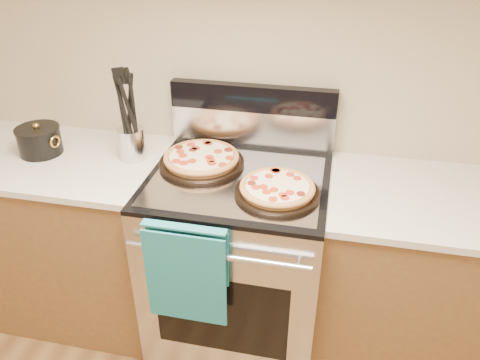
% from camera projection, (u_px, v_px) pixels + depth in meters
% --- Properties ---
extents(wall_back, '(4.00, 0.00, 4.00)m').
position_uv_depth(wall_back, '(255.00, 54.00, 2.05)').
color(wall_back, tan).
rests_on(wall_back, ground).
extents(range_body, '(0.76, 0.68, 0.90)m').
position_uv_depth(range_body, '(238.00, 263.00, 2.21)').
color(range_body, '#B7B7BC').
rests_on(range_body, ground).
extents(oven_window, '(0.56, 0.01, 0.40)m').
position_uv_depth(oven_window, '(221.00, 316.00, 1.93)').
color(oven_window, black).
rests_on(oven_window, range_body).
extents(cooktop, '(0.76, 0.68, 0.02)m').
position_uv_depth(cooktop, '(238.00, 180.00, 1.98)').
color(cooktop, black).
rests_on(cooktop, range_body).
extents(backsplash_lower, '(0.76, 0.06, 0.18)m').
position_uv_depth(backsplash_lower, '(252.00, 128.00, 2.19)').
color(backsplash_lower, silver).
rests_on(backsplash_lower, cooktop).
extents(backsplash_upper, '(0.76, 0.06, 0.12)m').
position_uv_depth(backsplash_upper, '(253.00, 98.00, 2.11)').
color(backsplash_upper, black).
rests_on(backsplash_upper, backsplash_lower).
extents(oven_handle, '(0.70, 0.03, 0.03)m').
position_uv_depth(oven_handle, '(217.00, 256.00, 1.72)').
color(oven_handle, silver).
rests_on(oven_handle, range_body).
extents(dish_towel, '(0.32, 0.05, 0.42)m').
position_uv_depth(dish_towel, '(187.00, 272.00, 1.79)').
color(dish_towel, '#195E7F').
rests_on(dish_towel, oven_handle).
extents(foil_sheet, '(0.70, 0.55, 0.01)m').
position_uv_depth(foil_sheet, '(237.00, 180.00, 1.94)').
color(foil_sheet, gray).
rests_on(foil_sheet, cooktop).
extents(cabinet_left, '(1.00, 0.62, 0.88)m').
position_uv_depth(cabinet_left, '(72.00, 237.00, 2.40)').
color(cabinet_left, brown).
rests_on(cabinet_left, ground).
extents(countertop_left, '(1.02, 0.64, 0.03)m').
position_uv_depth(countertop_left, '(55.00, 159.00, 2.17)').
color(countertop_left, beige).
rests_on(countertop_left, cabinet_left).
extents(cabinet_right, '(1.00, 0.62, 0.88)m').
position_uv_depth(cabinet_right, '(433.00, 288.00, 2.08)').
color(cabinet_right, brown).
rests_on(cabinet_right, ground).
extents(countertop_right, '(1.02, 0.64, 0.03)m').
position_uv_depth(countertop_right, '(457.00, 203.00, 1.85)').
color(countertop_right, beige).
rests_on(countertop_right, cabinet_right).
extents(pepperoni_pizza_back, '(0.40, 0.40, 0.05)m').
position_uv_depth(pepperoni_pizza_back, '(202.00, 159.00, 2.05)').
color(pepperoni_pizza_back, '#AD6D35').
rests_on(pepperoni_pizza_back, foil_sheet).
extents(pepperoni_pizza_front, '(0.34, 0.34, 0.04)m').
position_uv_depth(pepperoni_pizza_front, '(277.00, 189.00, 1.84)').
color(pepperoni_pizza_front, '#AD6D35').
rests_on(pepperoni_pizza_front, foil_sheet).
extents(utensil_crock, '(0.14, 0.14, 0.15)m').
position_uv_depth(utensil_crock, '(132.00, 144.00, 2.10)').
color(utensil_crock, silver).
rests_on(utensil_crock, countertop_left).
extents(saucepan, '(0.23, 0.23, 0.12)m').
position_uv_depth(saucepan, '(40.00, 142.00, 2.16)').
color(saucepan, black).
rests_on(saucepan, countertop_left).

